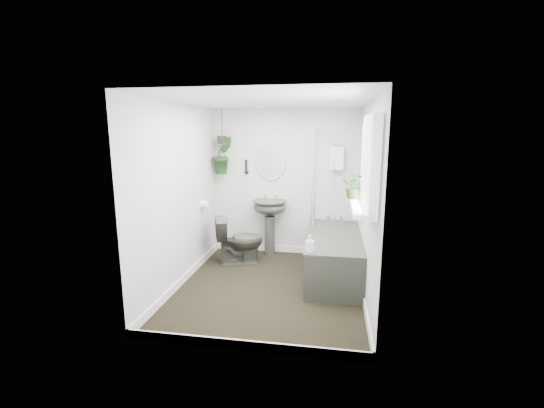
# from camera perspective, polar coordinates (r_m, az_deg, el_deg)

# --- Properties ---
(floor) EXTENTS (2.30, 2.80, 0.02)m
(floor) POSITION_cam_1_polar(r_m,az_deg,el_deg) (4.76, -0.31, -12.97)
(floor) COLOR black
(floor) RESTS_ON ground
(ceiling) EXTENTS (2.30, 2.80, 0.02)m
(ceiling) POSITION_cam_1_polar(r_m,az_deg,el_deg) (4.36, -0.34, 16.08)
(ceiling) COLOR white
(ceiling) RESTS_ON ground
(wall_back) EXTENTS (2.30, 0.02, 2.30)m
(wall_back) POSITION_cam_1_polar(r_m,az_deg,el_deg) (5.79, 2.06, 3.38)
(wall_back) COLOR silver
(wall_back) RESTS_ON ground
(wall_front) EXTENTS (2.30, 0.02, 2.30)m
(wall_front) POSITION_cam_1_polar(r_m,az_deg,el_deg) (3.07, -4.82, -3.79)
(wall_front) COLOR silver
(wall_front) RESTS_ON ground
(wall_left) EXTENTS (0.02, 2.80, 2.30)m
(wall_left) POSITION_cam_1_polar(r_m,az_deg,el_deg) (4.75, -14.25, 1.29)
(wall_left) COLOR silver
(wall_left) RESTS_ON ground
(wall_right) EXTENTS (0.02, 2.80, 2.30)m
(wall_right) POSITION_cam_1_polar(r_m,az_deg,el_deg) (4.37, 14.83, 0.42)
(wall_right) COLOR silver
(wall_right) RESTS_ON ground
(skirting) EXTENTS (2.30, 2.80, 0.10)m
(skirting) POSITION_cam_1_polar(r_m,az_deg,el_deg) (4.74, -0.31, -12.30)
(skirting) COLOR white
(skirting) RESTS_ON floor
(bathtub) EXTENTS (0.72, 1.72, 0.58)m
(bathtub) POSITION_cam_1_polar(r_m,az_deg,el_deg) (5.06, 9.73, -8.00)
(bathtub) COLOR #36362E
(bathtub) RESTS_ON floor
(bath_screen) EXTENTS (0.04, 0.72, 1.40)m
(bath_screen) POSITION_cam_1_polar(r_m,az_deg,el_deg) (5.32, 6.52, 4.02)
(bath_screen) COLOR silver
(bath_screen) RESTS_ON bathtub
(shower_box) EXTENTS (0.20, 0.10, 0.35)m
(shower_box) POSITION_cam_1_polar(r_m,az_deg,el_deg) (5.63, 10.15, 7.08)
(shower_box) COLOR white
(shower_box) RESTS_ON wall_back
(oval_mirror) EXTENTS (0.46, 0.03, 0.62)m
(oval_mirror) POSITION_cam_1_polar(r_m,az_deg,el_deg) (5.75, -0.15, 6.83)
(oval_mirror) COLOR beige
(oval_mirror) RESTS_ON wall_back
(wall_sconce) EXTENTS (0.04, 0.04, 0.22)m
(wall_sconce) POSITION_cam_1_polar(r_m,az_deg,el_deg) (5.83, -4.07, 5.88)
(wall_sconce) COLOR black
(wall_sconce) RESTS_ON wall_back
(toilet_roll_holder) EXTENTS (0.11, 0.11, 0.11)m
(toilet_roll_holder) POSITION_cam_1_polar(r_m,az_deg,el_deg) (5.41, -10.59, -0.06)
(toilet_roll_holder) COLOR white
(toilet_roll_holder) RESTS_ON wall_left
(window_recess) EXTENTS (0.08, 1.00, 0.90)m
(window_recess) POSITION_cam_1_polar(r_m,az_deg,el_deg) (3.61, 15.11, 6.19)
(window_recess) COLOR white
(window_recess) RESTS_ON wall_right
(window_sill) EXTENTS (0.18, 1.00, 0.04)m
(window_sill) POSITION_cam_1_polar(r_m,az_deg,el_deg) (3.66, 13.69, -0.32)
(window_sill) COLOR white
(window_sill) RESTS_ON wall_right
(window_blinds) EXTENTS (0.01, 0.86, 0.76)m
(window_blinds) POSITION_cam_1_polar(r_m,az_deg,el_deg) (3.60, 14.39, 6.22)
(window_blinds) COLOR white
(window_blinds) RESTS_ON wall_right
(toilet) EXTENTS (0.79, 0.62, 0.71)m
(toilet) POSITION_cam_1_polar(r_m,az_deg,el_deg) (5.47, -5.14, -5.67)
(toilet) COLOR #36362E
(toilet) RESTS_ON floor
(pedestal_sink) EXTENTS (0.61, 0.55, 0.89)m
(pedestal_sink) POSITION_cam_1_polar(r_m,az_deg,el_deg) (5.80, -0.36, -3.70)
(pedestal_sink) COLOR #36362E
(pedestal_sink) RESTS_ON floor
(sill_plant) EXTENTS (0.29, 0.27, 0.26)m
(sill_plant) POSITION_cam_1_polar(r_m,az_deg,el_deg) (3.93, 12.76, 2.75)
(sill_plant) COLOR black
(sill_plant) RESTS_ON window_sill
(hanging_plant) EXTENTS (0.42, 0.41, 0.59)m
(hanging_plant) POSITION_cam_1_polar(r_m,az_deg,el_deg) (5.80, -7.75, 7.62)
(hanging_plant) COLOR black
(hanging_plant) RESTS_ON ceiling
(soap_bottle) EXTENTS (0.11, 0.11, 0.20)m
(soap_bottle) POSITION_cam_1_polar(r_m,az_deg,el_deg) (4.22, 5.96, -6.20)
(soap_bottle) COLOR black
(soap_bottle) RESTS_ON bathtub
(hanging_pot) EXTENTS (0.16, 0.16, 0.12)m
(hanging_pot) POSITION_cam_1_polar(r_m,az_deg,el_deg) (5.79, -7.82, 9.94)
(hanging_pot) COLOR #2B211D
(hanging_pot) RESTS_ON ceiling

